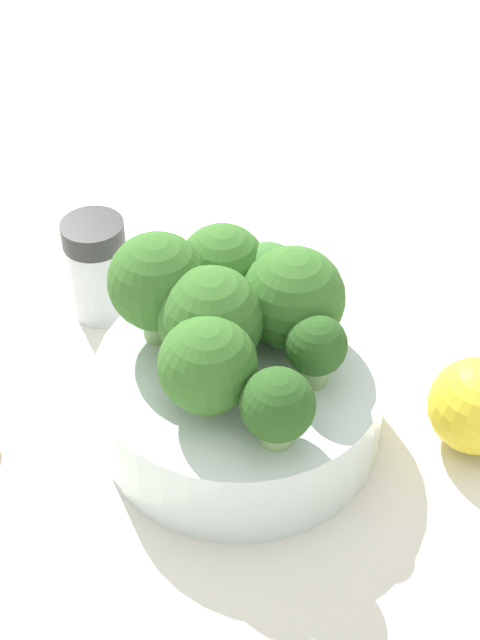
{
  "coord_description": "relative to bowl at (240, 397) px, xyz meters",
  "views": [
    {
      "loc": [
        -0.29,
        -0.16,
        0.38
      ],
      "look_at": [
        0.0,
        0.0,
        0.08
      ],
      "focal_mm": 50.0,
      "sensor_mm": 36.0,
      "label": 1
    }
  ],
  "objects": [
    {
      "name": "broccoli_floret_3",
      "position": [
        0.04,
        0.03,
        0.05
      ],
      "size": [
        0.05,
        0.05,
        0.05
      ],
      "color": "#84AD66",
      "rests_on": "bowl"
    },
    {
      "name": "broccoli_floret_6",
      "position": [
        0.0,
        0.05,
        0.06
      ],
      "size": [
        0.05,
        0.05,
        0.06
      ],
      "color": "#84AD66",
      "rests_on": "bowl"
    },
    {
      "name": "broccoli_floret_7",
      "position": [
        -0.04,
        -0.04,
        0.05
      ],
      "size": [
        0.04,
        0.04,
        0.04
      ],
      "color": "#8EB770",
      "rests_on": "bowl"
    },
    {
      "name": "broccoli_floret_2",
      "position": [
        -0.03,
        -0.0,
        0.05
      ],
      "size": [
        0.05,
        0.05,
        0.05
      ],
      "color": "#8EB770",
      "rests_on": "bowl"
    },
    {
      "name": "almond_crumb_0",
      "position": [
        0.1,
        0.02,
        -0.02
      ],
      "size": [
        0.01,
        0.01,
        0.01
      ],
      "primitive_type": "cube",
      "rotation": [
        0.0,
        0.0,
        5.54
      ],
      "color": "#AD7F4C",
      "rests_on": "ground_plane"
    },
    {
      "name": "lemon_wedge",
      "position": [
        0.06,
        -0.12,
        0.0
      ],
      "size": [
        0.05,
        0.05,
        0.05
      ],
      "primitive_type": "sphere",
      "color": "yellow",
      "rests_on": "ground_plane"
    },
    {
      "name": "broccoli_floret_4",
      "position": [
        0.01,
        -0.04,
        0.05
      ],
      "size": [
        0.03,
        0.03,
        0.04
      ],
      "color": "#84AD66",
      "rests_on": "bowl"
    },
    {
      "name": "broccoli_floret_1",
      "position": [
        0.03,
        -0.01,
        0.05
      ],
      "size": [
        0.06,
        0.06,
        0.06
      ],
      "color": "#84AD66",
      "rests_on": "bowl"
    },
    {
      "name": "broccoli_floret_5",
      "position": [
        0.05,
        0.01,
        0.05
      ],
      "size": [
        0.04,
        0.04,
        0.05
      ],
      "color": "#84AD66",
      "rests_on": "bowl"
    },
    {
      "name": "bowl",
      "position": [
        0.0,
        0.0,
        0.0
      ],
      "size": [
        0.16,
        0.16,
        0.05
      ],
      "primitive_type": "cylinder",
      "color": "silver",
      "rests_on": "ground_plane"
    },
    {
      "name": "pepper_shaker",
      "position": [
        0.05,
        0.13,
        0.01
      ],
      "size": [
        0.04,
        0.04,
        0.07
      ],
      "color": "silver",
      "rests_on": "ground_plane"
    },
    {
      "name": "broccoli_floret_0",
      "position": [
        -0.01,
        0.01,
        0.06
      ],
      "size": [
        0.06,
        0.06,
        0.06
      ],
      "color": "#8EB770",
      "rests_on": "bowl"
    },
    {
      "name": "ground_plane",
      "position": [
        0.0,
        0.0,
        -0.03
      ],
      "size": [
        3.0,
        3.0,
        0.0
      ],
      "primitive_type": "plane",
      "color": "silver"
    }
  ]
}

